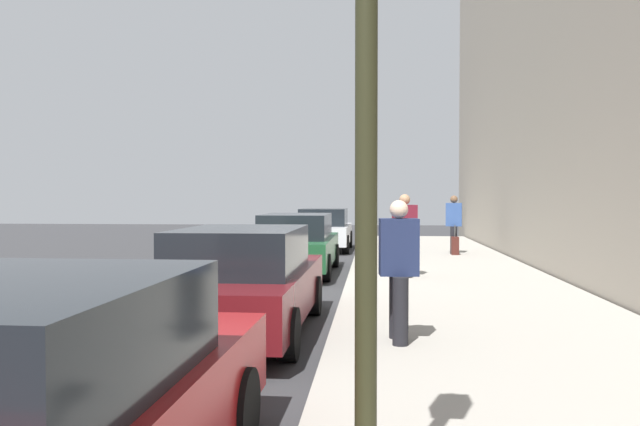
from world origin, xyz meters
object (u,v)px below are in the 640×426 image
at_px(parked_car_green, 297,244).
at_px(rolling_suitcase, 455,246).
at_px(pedestrian_navy_coat, 399,266).
at_px(pedestrian_blue_coat, 454,222).
at_px(parked_car_red, 33,411).
at_px(traffic_light_pole, 366,11).
at_px(parked_car_white, 324,229).
at_px(parked_car_maroon, 244,281).
at_px(pedestrian_burgundy_coat, 405,233).

bearing_deg(parked_car_green, rolling_suitcase, -47.95).
distance_m(pedestrian_navy_coat, pedestrian_blue_coat, 12.53).
height_order(parked_car_red, pedestrian_navy_coat, pedestrian_navy_coat).
bearing_deg(pedestrian_blue_coat, parked_car_red, 165.34).
relative_size(pedestrian_navy_coat, traffic_light_pole, 0.43).
bearing_deg(parked_car_green, pedestrian_navy_coat, -164.19).
height_order(parked_car_red, parked_car_white, same).
xyz_separation_m(parked_car_maroon, pedestrian_blue_coat, (11.41, -4.35, 0.37)).
relative_size(pedestrian_burgundy_coat, traffic_light_pole, 0.45).
bearing_deg(parked_car_red, parked_car_maroon, -0.63).
height_order(pedestrian_navy_coat, rolling_suitcase, pedestrian_navy_coat).
bearing_deg(parked_car_maroon, pedestrian_navy_coat, -113.29).
relative_size(parked_car_maroon, pedestrian_burgundy_coat, 2.54).
bearing_deg(parked_car_green, pedestrian_blue_coat, -45.06).
relative_size(pedestrian_burgundy_coat, pedestrian_navy_coat, 1.05).
bearing_deg(pedestrian_burgundy_coat, parked_car_red, 166.71).
height_order(parked_car_red, pedestrian_burgundy_coat, pedestrian_burgundy_coat).
bearing_deg(parked_car_red, pedestrian_navy_coat, -26.05).
bearing_deg(rolling_suitcase, parked_car_white, 55.95).
distance_m(parked_car_green, parked_car_white, 6.88).
relative_size(parked_car_green, parked_car_white, 1.12).
distance_m(parked_car_white, traffic_light_pole, 19.45).
distance_m(parked_car_green, rolling_suitcase, 5.96).
relative_size(traffic_light_pole, rolling_suitcase, 4.49).
bearing_deg(pedestrian_blue_coat, pedestrian_navy_coat, 169.87).
relative_size(pedestrian_burgundy_coat, pedestrian_blue_coat, 1.01).
bearing_deg(parked_car_maroon, parked_car_green, 0.79).
relative_size(parked_car_green, pedestrian_navy_coat, 2.68).
bearing_deg(parked_car_maroon, pedestrian_burgundy_coat, -24.64).
height_order(pedestrian_burgundy_coat, pedestrian_navy_coat, pedestrian_burgundy_coat).
bearing_deg(parked_car_white, parked_car_maroon, 179.82).
bearing_deg(traffic_light_pole, parked_car_white, 5.20).
xyz_separation_m(parked_car_red, parked_car_green, (12.41, 0.04, 0.00)).
relative_size(parked_car_green, pedestrian_blue_coat, 2.58).
xyz_separation_m(parked_car_maroon, traffic_light_pole, (-5.38, -1.79, 2.18)).
distance_m(parked_car_green, traffic_light_pole, 12.69).
distance_m(parked_car_maroon, pedestrian_blue_coat, 12.21).
distance_m(pedestrian_burgundy_coat, rolling_suitcase, 5.81).
bearing_deg(pedestrian_burgundy_coat, traffic_light_pole, 176.18).
relative_size(pedestrian_blue_coat, traffic_light_pole, 0.45).
bearing_deg(traffic_light_pole, rolling_suitcase, -8.80).
xyz_separation_m(pedestrian_burgundy_coat, rolling_suitcase, (5.47, -1.80, -0.71)).
relative_size(parked_car_red, parked_car_maroon, 0.92).
relative_size(pedestrian_blue_coat, rolling_suitcase, 2.01).
distance_m(parked_car_red, pedestrian_burgundy_coat, 11.23).
relative_size(parked_car_maroon, pedestrian_blue_coat, 2.57).
bearing_deg(parked_car_red, parked_car_green, 0.17).
xyz_separation_m(parked_car_green, pedestrian_blue_coat, (4.43, -4.44, 0.37)).
height_order(parked_car_maroon, parked_car_white, same).
distance_m(parked_car_white, pedestrian_navy_coat, 14.93).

